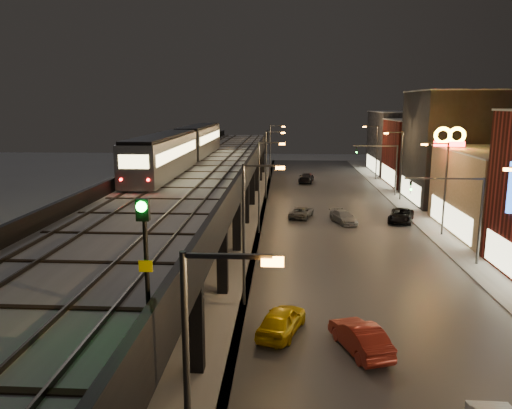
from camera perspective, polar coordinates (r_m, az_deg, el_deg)
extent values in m
cube|color=#46474D|center=(53.40, 9.38, -2.24)|extent=(17.00, 120.00, 0.06)
cube|color=#9FA1A8|center=(55.37, 19.74, -2.24)|extent=(4.00, 120.00, 0.14)
cube|color=#9FA1A8|center=(53.66, -5.11, -2.07)|extent=(11.00, 120.00, 0.06)
cube|color=black|center=(49.67, -5.73, 3.61)|extent=(9.00, 100.00, 1.00)
cube|color=black|center=(26.38, -23.25, -11.55)|extent=(0.70, 0.70, 5.30)
cube|color=black|center=(24.10, -6.88, -12.87)|extent=(0.70, 0.70, 5.30)
cube|color=black|center=(24.11, -15.77, -6.85)|extent=(8.00, 0.60, 0.50)
cube|color=black|center=(35.04, -16.01, -5.40)|extent=(0.70, 0.70, 5.30)
cube|color=black|center=(33.36, -3.86, -5.82)|extent=(0.70, 0.70, 5.30)
cube|color=black|center=(33.37, -10.24, -1.53)|extent=(8.00, 0.60, 0.50)
cube|color=black|center=(44.27, -11.80, -1.70)|extent=(0.70, 0.70, 5.30)
cube|color=black|center=(42.95, -2.22, -1.86)|extent=(0.70, 0.70, 5.30)
cube|color=black|center=(42.96, -7.16, 1.46)|extent=(8.00, 0.60, 0.50)
cube|color=black|center=(53.77, -9.06, 0.72)|extent=(0.70, 0.70, 5.30)
cube|color=black|center=(52.69, -1.18, 0.64)|extent=(0.70, 0.70, 5.30)
cube|color=black|center=(52.70, -5.21, 3.35)|extent=(8.00, 0.60, 0.50)
cube|color=black|center=(63.43, -7.15, 2.41)|extent=(0.70, 0.70, 5.30)
cube|color=black|center=(62.52, -0.46, 2.36)|extent=(0.70, 0.70, 5.30)
cube|color=black|center=(62.52, -3.86, 4.65)|extent=(8.00, 0.60, 0.50)
cube|color=black|center=(73.18, -5.75, 3.64)|extent=(0.70, 0.70, 5.30)
cube|color=black|center=(72.39, 0.06, 3.61)|extent=(0.70, 0.70, 5.30)
cube|color=black|center=(72.39, -2.88, 5.59)|extent=(8.00, 0.60, 0.50)
cube|color=black|center=(82.99, -4.67, 4.59)|extent=(0.70, 0.70, 5.30)
cube|color=black|center=(82.29, 0.45, 4.56)|extent=(0.70, 0.70, 5.30)
cube|color=black|center=(82.30, -2.13, 6.31)|extent=(8.00, 0.60, 0.50)
cube|color=black|center=(92.84, -3.82, 5.33)|extent=(0.70, 0.70, 5.30)
cube|color=black|center=(92.22, 0.76, 5.31)|extent=(0.70, 0.70, 5.30)
cube|color=black|center=(92.22, -1.54, 6.87)|extent=(8.00, 0.60, 0.50)
cube|color=#B2B7C1|center=(49.60, -5.74, 4.27)|extent=(8.40, 100.00, 0.16)
cube|color=#332D28|center=(50.18, -9.39, 4.44)|extent=(0.08, 98.00, 0.16)
cube|color=#332D28|center=(49.89, -7.77, 4.45)|extent=(0.08, 98.00, 0.16)
cube|color=#332D28|center=(49.39, -4.28, 4.45)|extent=(0.08, 98.00, 0.16)
cube|color=#332D28|center=(49.22, -2.61, 4.45)|extent=(0.08, 98.00, 0.16)
cube|color=black|center=(21.04, -18.61, -5.88)|extent=(7.80, 0.24, 0.06)
cube|color=black|center=(35.97, -9.21, 1.63)|extent=(7.80, 0.24, 0.06)
cube|color=black|center=(51.55, -5.40, 4.67)|extent=(7.80, 0.24, 0.06)
cube|color=black|center=(67.32, -3.35, 6.29)|extent=(7.80, 0.24, 0.06)
cube|color=black|center=(83.18, -2.08, 7.29)|extent=(7.80, 0.24, 0.06)
cube|color=black|center=(49.05, -0.71, 4.80)|extent=(0.30, 100.00, 1.10)
cube|color=black|center=(50.41, -10.66, 4.78)|extent=(0.30, 100.00, 1.10)
cube|color=beige|center=(52.38, 21.23, -1.38)|extent=(0.10, 12.00, 2.40)
cube|color=black|center=(68.54, 22.35, 5.97)|extent=(12.00, 13.00, 14.00)
cube|color=beige|center=(67.49, 17.14, 1.62)|extent=(0.10, 10.40, 2.40)
cube|color=#B2B7C1|center=(68.33, 22.81, 11.89)|extent=(12.20, 13.20, 0.16)
cube|color=maroon|center=(82.03, 19.11, 5.57)|extent=(12.00, 12.00, 10.00)
cube|color=beige|center=(80.99, 14.83, 3.32)|extent=(0.10, 9.60, 2.40)
cube|color=#B2B7C1|center=(81.72, 19.35, 9.11)|extent=(12.20, 12.20, 0.16)
cube|color=#333338|center=(95.49, 16.88, 6.75)|extent=(12.00, 16.00, 11.00)
cube|color=beige|center=(94.63, 13.17, 4.53)|extent=(0.10, 12.80, 2.40)
cube|color=#B2B7C1|center=(95.24, 17.08, 10.10)|extent=(12.20, 16.20, 0.16)
cube|color=#38383A|center=(12.23, -3.27, -5.91)|extent=(2.20, 0.12, 0.12)
cube|color=orange|center=(12.20, 1.91, -6.54)|extent=(0.55, 0.28, 0.18)
cylinder|color=#38383A|center=(30.77, -1.41, -3.70)|extent=(0.18, 0.18, 9.00)
cube|color=#38383A|center=(29.85, 0.66, 4.45)|extent=(2.20, 0.12, 0.12)
cube|color=orange|center=(29.84, 2.78, 4.20)|extent=(0.55, 0.28, 0.18)
cube|color=orange|center=(32.56, 26.94, 3.58)|extent=(0.55, 0.28, 0.18)
cylinder|color=#38383A|center=(48.33, 0.34, 1.89)|extent=(0.18, 0.18, 9.00)
cube|color=#38383A|center=(47.75, 1.67, 7.09)|extent=(2.20, 0.12, 0.12)
cube|color=orange|center=(47.75, 3.00, 6.93)|extent=(0.55, 0.28, 0.18)
cylinder|color=#38383A|center=(50.62, 20.78, 1.57)|extent=(0.18, 0.18, 9.00)
cube|color=#38383A|center=(49.78, 19.93, 6.59)|extent=(2.20, 0.12, 0.12)
cube|color=orange|center=(49.49, 18.69, 6.51)|extent=(0.55, 0.28, 0.18)
cylinder|color=#38383A|center=(66.13, 1.15, 4.48)|extent=(0.18, 0.18, 9.00)
cube|color=#38383A|center=(65.71, 2.13, 8.28)|extent=(2.20, 0.12, 0.12)
cube|color=orange|center=(65.70, 3.10, 8.17)|extent=(0.55, 0.28, 0.18)
cylinder|color=#38383A|center=(67.82, 16.31, 4.20)|extent=(0.18, 0.18, 9.00)
cube|color=#38383A|center=(67.20, 15.60, 7.94)|extent=(2.20, 0.12, 0.12)
cube|color=orange|center=(66.98, 14.66, 7.88)|extent=(0.55, 0.28, 0.18)
cylinder|color=#38383A|center=(84.02, 1.62, 5.97)|extent=(0.18, 0.18, 9.00)
cube|color=#38383A|center=(83.69, 2.40, 8.97)|extent=(2.20, 0.12, 0.12)
cube|color=orange|center=(83.68, 3.16, 8.88)|extent=(0.55, 0.28, 0.18)
cylinder|color=#38383A|center=(85.35, 13.64, 5.74)|extent=(0.18, 0.18, 9.00)
cube|color=#38383A|center=(84.86, 13.05, 8.72)|extent=(2.20, 0.12, 0.12)
cube|color=orange|center=(84.69, 12.30, 8.66)|extent=(0.55, 0.28, 0.18)
cylinder|color=#38383A|center=(42.47, 24.25, -1.86)|extent=(0.20, 0.20, 7.00)
cube|color=#38383A|center=(40.88, 20.71, 2.79)|extent=(6.00, 0.12, 0.12)
imported|color=black|center=(40.28, 17.26, 2.17)|extent=(0.20, 0.16, 1.00)
sphere|color=#0CFF26|center=(40.17, 17.29, 1.78)|extent=(0.18, 0.18, 0.18)
cylinder|color=#38383A|center=(70.85, 15.73, 3.71)|extent=(0.20, 0.20, 7.00)
cube|color=#38383A|center=(69.91, 13.46, 6.53)|extent=(6.00, 0.12, 0.12)
imported|color=black|center=(69.55, 11.41, 6.18)|extent=(0.20, 0.16, 1.00)
sphere|color=#0CFF26|center=(69.43, 11.42, 5.96)|extent=(0.18, 0.18, 0.18)
cube|color=gray|center=(43.03, -10.56, 5.46)|extent=(2.75, 16.62, 3.13)
cube|color=black|center=(42.89, -10.65, 7.70)|extent=(2.47, 16.14, 0.24)
cube|color=#FFE491|center=(43.34, -12.37, 6.00)|extent=(0.05, 15.19, 0.85)
cube|color=#FFE491|center=(42.67, -8.77, 6.05)|extent=(0.05, 15.19, 0.85)
cube|color=gray|center=(60.63, -6.50, 7.27)|extent=(2.75, 16.62, 3.13)
cube|color=black|center=(60.53, -6.54, 8.87)|extent=(2.47, 16.14, 0.24)
cube|color=#FFE491|center=(60.85, -7.81, 7.66)|extent=(0.05, 15.19, 0.85)
cube|color=#FFE491|center=(60.38, -5.20, 7.69)|extent=(0.05, 15.19, 0.85)
cube|color=#FFE491|center=(35.00, -13.82, 4.76)|extent=(2.09, 0.05, 0.95)
sphere|color=#FF0C0C|center=(35.43, -15.20, 2.76)|extent=(0.19, 0.19, 0.19)
sphere|color=#FF0C0C|center=(34.87, -12.24, 2.77)|extent=(0.19, 0.19, 0.19)
cylinder|color=black|center=(14.45, -12.43, -5.92)|extent=(0.13, 0.13, 3.35)
cube|color=black|center=(13.99, -12.81, -0.59)|extent=(0.36, 0.20, 0.61)
sphere|color=#0CFF26|center=(13.85, -12.97, -0.25)|extent=(0.29, 0.29, 0.29)
cube|color=#E1D102|center=(14.43, -12.50, -6.89)|extent=(0.39, 0.04, 0.34)
imported|color=#DEB601|center=(28.26, 2.94, -13.18)|extent=(3.10, 4.85, 1.54)
imported|color=maroon|center=(26.97, 11.79, -14.71)|extent=(2.99, 4.87, 1.52)
imported|color=#595C60|center=(55.83, 5.20, -0.90)|extent=(3.18, 4.90, 1.26)
imported|color=black|center=(80.68, 5.75, 3.02)|extent=(2.82, 5.52, 1.53)
imported|color=black|center=(55.66, 16.24, -1.27)|extent=(3.83, 5.59, 1.42)
imported|color=gray|center=(53.83, 9.97, -1.49)|extent=(3.10, 4.73, 1.27)
cylinder|color=#38383A|center=(53.70, 20.87, 1.73)|extent=(0.24, 0.24, 8.32)
cube|color=#FF0C0C|center=(53.19, 21.21, 6.47)|extent=(2.91, 0.25, 0.52)
torus|color=yellow|center=(52.93, 20.57, 7.40)|extent=(1.72, 0.60, 1.68)
torus|color=yellow|center=(53.34, 21.97, 7.33)|extent=(1.72, 0.60, 1.68)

